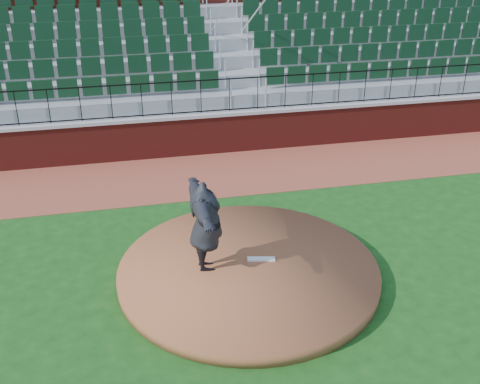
# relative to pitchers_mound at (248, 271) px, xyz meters

# --- Properties ---
(ground) EXTENTS (90.00, 90.00, 0.00)m
(ground) POSITION_rel_pitchers_mound_xyz_m (0.11, -0.18, -0.12)
(ground) COLOR #154714
(ground) RESTS_ON ground
(warning_track) EXTENTS (34.00, 3.20, 0.01)m
(warning_track) POSITION_rel_pitchers_mound_xyz_m (0.11, 5.22, -0.12)
(warning_track) COLOR brown
(warning_track) RESTS_ON ground
(field_wall) EXTENTS (34.00, 0.35, 1.20)m
(field_wall) POSITION_rel_pitchers_mound_xyz_m (0.11, 6.82, 0.47)
(field_wall) COLOR maroon
(field_wall) RESTS_ON ground
(wall_cap) EXTENTS (34.00, 0.45, 0.10)m
(wall_cap) POSITION_rel_pitchers_mound_xyz_m (0.11, 6.82, 1.12)
(wall_cap) COLOR #B7B7B7
(wall_cap) RESTS_ON field_wall
(wall_railing) EXTENTS (34.00, 0.05, 1.00)m
(wall_railing) POSITION_rel_pitchers_mound_xyz_m (0.11, 6.82, 1.67)
(wall_railing) COLOR black
(wall_railing) RESTS_ON wall_cap
(seating_stands) EXTENTS (34.00, 5.10, 4.60)m
(seating_stands) POSITION_rel_pitchers_mound_xyz_m (0.11, 9.55, 2.18)
(seating_stands) COLOR gray
(seating_stands) RESTS_ON ground
(concourse_wall) EXTENTS (34.00, 0.50, 5.50)m
(concourse_wall) POSITION_rel_pitchers_mound_xyz_m (0.11, 12.35, 2.62)
(concourse_wall) COLOR maroon
(concourse_wall) RESTS_ON ground
(pitchers_mound) EXTENTS (5.36, 5.36, 0.25)m
(pitchers_mound) POSITION_rel_pitchers_mound_xyz_m (0.00, 0.00, 0.00)
(pitchers_mound) COLOR brown
(pitchers_mound) RESTS_ON ground
(pitching_rubber) EXTENTS (0.60, 0.26, 0.04)m
(pitching_rubber) POSITION_rel_pitchers_mound_xyz_m (0.31, 0.17, 0.14)
(pitching_rubber) COLOR white
(pitching_rubber) RESTS_ON pitchers_mound
(pitcher) EXTENTS (0.65, 2.40, 1.95)m
(pitcher) POSITION_rel_pitchers_mound_xyz_m (-0.84, 0.13, 1.10)
(pitcher) COLOR black
(pitcher) RESTS_ON pitchers_mound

